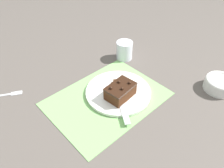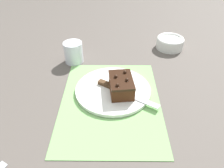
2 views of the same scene
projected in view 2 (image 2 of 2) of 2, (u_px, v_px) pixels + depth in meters
name	position (u px, v px, depth m)	size (l,w,h in m)	color
ground_plane	(111.00, 102.00, 0.76)	(3.00, 3.00, 0.00)	#544C47
placemat_woven	(111.00, 102.00, 0.75)	(0.46, 0.34, 0.00)	#7AB266
cake_plate	(113.00, 90.00, 0.79)	(0.27, 0.27, 0.01)	white
chocolate_cake	(121.00, 85.00, 0.76)	(0.12, 0.09, 0.06)	#472614
serving_knife	(117.00, 89.00, 0.78)	(0.14, 0.21, 0.01)	#472D19
drinking_glass	(74.00, 52.00, 0.94)	(0.08, 0.08, 0.09)	white
small_bowl	(170.00, 42.00, 1.04)	(0.13, 0.13, 0.05)	white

